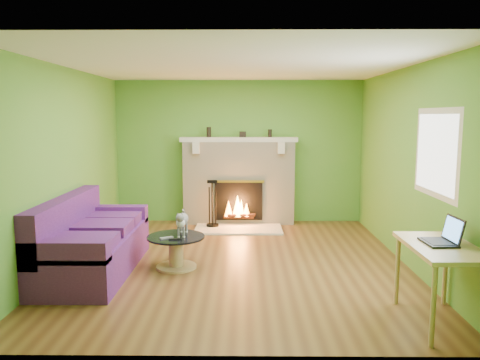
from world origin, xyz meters
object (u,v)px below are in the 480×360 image
at_px(coffee_table, 176,249).
at_px(cat, 182,222).
at_px(sofa, 89,243).
at_px(desk, 442,255).

distance_m(coffee_table, cat, 0.36).
bearing_deg(sofa, cat, 10.22).
distance_m(sofa, cat, 1.19).
relative_size(desk, cat, 1.90).
distance_m(sofa, coffee_table, 1.09).
xyz_separation_m(coffee_table, desk, (2.73, -1.62, 0.43)).
bearing_deg(cat, desk, -32.32).
bearing_deg(sofa, coffee_table, 8.38).
xyz_separation_m(sofa, cat, (1.16, 0.21, 0.22)).
bearing_deg(coffee_table, desk, -30.71).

